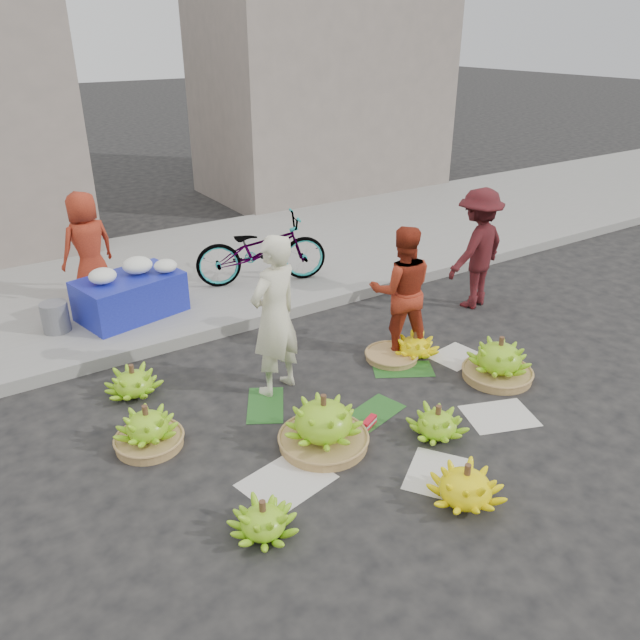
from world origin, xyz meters
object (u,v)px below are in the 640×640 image
vendor_cream (274,316)px  bicycle (261,250)px  banana_bunch_4 (499,360)px  flower_table (131,293)px  banana_bunch_0 (323,423)px

vendor_cream → bicycle: (1.15, 2.44, -0.23)m
banana_bunch_4 → flower_table: (-2.81, 3.44, 0.20)m
flower_table → bicycle: size_ratio=0.74×
vendor_cream → bicycle: bearing=-132.7°
banana_bunch_4 → bicycle: 3.66m
banana_bunch_0 → banana_bunch_4: banana_bunch_0 is taller
vendor_cream → flower_table: vendor_cream is taller
banana_bunch_4 → bicycle: bearing=104.8°
vendor_cream → bicycle: 2.71m
banana_bunch_4 → bicycle: size_ratio=0.45×
banana_bunch_0 → bicycle: bearing=70.0°
bicycle → flower_table: bearing=110.6°
banana_bunch_0 → bicycle: size_ratio=0.45×
flower_table → bicycle: (1.88, 0.09, 0.19)m
bicycle → banana_bunch_4: bearing=-147.2°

